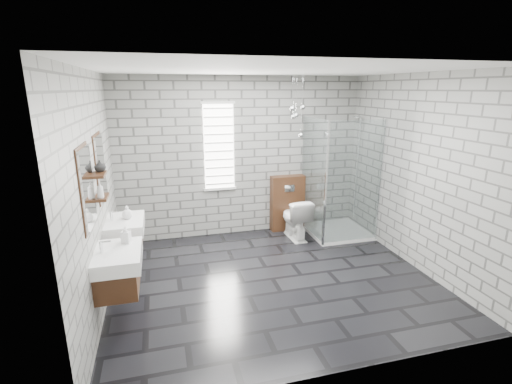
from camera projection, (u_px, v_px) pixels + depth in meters
name	position (u px, v px, depth m)	size (l,w,h in m)	color
floor	(273.00, 279.00, 5.03)	(4.20, 3.60, 0.02)	black
ceiling	(275.00, 69.00, 4.29)	(4.20, 3.60, 0.02)	white
wall_back	(242.00, 157.00, 6.35)	(4.20, 0.02, 2.70)	gray
wall_front	(342.00, 236.00, 2.98)	(4.20, 0.02, 2.70)	gray
wall_left	(94.00, 194.00, 4.14)	(0.02, 3.60, 2.70)	gray
wall_right	(418.00, 173.00, 5.18)	(0.02, 3.60, 2.70)	gray
vanity_left	(114.00, 259.00, 3.90)	(0.47, 0.70, 1.57)	#442614
vanity_right	(122.00, 226.00, 4.82)	(0.47, 0.70, 1.57)	#442614
shelf_lower	(101.00, 197.00, 4.12)	(0.14, 0.30, 0.03)	#442614
shelf_upper	(99.00, 175.00, 4.05)	(0.14, 0.30, 0.03)	#442614
window	(219.00, 147.00, 6.17)	(0.56, 0.05, 1.48)	white
cistern_panel	(287.00, 203.00, 6.67)	(0.60, 0.20, 1.00)	#442614
flush_plate	(290.00, 188.00, 6.49)	(0.18, 0.01, 0.12)	silver
shower_enclosure	(336.00, 208.00, 6.36)	(1.00, 1.00, 2.03)	white
pendant_cluster	(297.00, 116.00, 5.96)	(0.31, 0.23, 0.99)	silver
toilet	(295.00, 218.00, 6.32)	(0.39, 0.69, 0.71)	white
soap_bottle_a	(126.00, 234.00, 4.05)	(0.09, 0.09, 0.20)	#B2B2B2
soap_bottle_b	(127.00, 212.00, 4.81)	(0.14, 0.14, 0.17)	#B2B2B2
soap_bottle_c	(100.00, 190.00, 4.02)	(0.07, 0.07, 0.18)	#B2B2B2
vase	(100.00, 166.00, 4.11)	(0.12, 0.12, 0.13)	#B2B2B2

